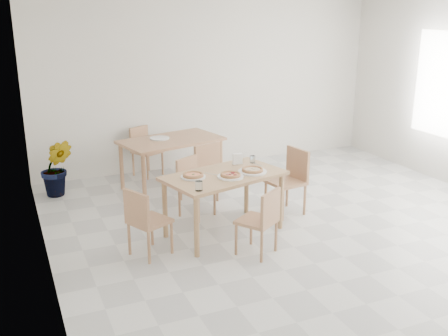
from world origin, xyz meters
name	(u,v)px	position (x,y,z in m)	size (l,w,h in m)	color
main_table	(224,181)	(-0.95, 0.70, 0.66)	(1.55, 1.12, 0.75)	tan
chair_south	(262,218)	(-0.80, -0.02, 0.44)	(0.52, 0.52, 0.77)	#AE7E57
chair_north	(193,182)	(-1.10, 1.39, 0.45)	(0.52, 0.52, 0.77)	#AE7E57
chair_west	(144,218)	(-2.00, 0.46, 0.45)	(0.51, 0.51, 0.78)	#AE7E57
chair_east	(291,176)	(0.12, 0.96, 0.50)	(0.49, 0.49, 0.87)	#AE7E57
plate_margherita	(193,177)	(-1.33, 0.72, 0.76)	(0.29, 0.29, 0.02)	white
plate_mushroom	(252,172)	(-0.61, 0.63, 0.76)	(0.34, 0.34, 0.02)	white
plate_pepperoni	(231,177)	(-0.93, 0.56, 0.76)	(0.31, 0.31, 0.02)	white
pizza_margherita	(193,175)	(-1.33, 0.72, 0.78)	(0.26, 0.26, 0.03)	tan
pizza_mushroom	(252,170)	(-0.61, 0.63, 0.78)	(0.32, 0.32, 0.03)	tan
pizza_pepperoni	(231,175)	(-0.93, 0.56, 0.78)	(0.26, 0.26, 0.03)	tan
tumbler_a	(253,159)	(-0.43, 0.99, 0.80)	(0.07, 0.07, 0.09)	white
tumbler_b	(199,186)	(-1.43, 0.28, 0.80)	(0.08, 0.08, 0.11)	white
napkin_holder	(238,159)	(-0.65, 0.98, 0.82)	(0.14, 0.08, 0.15)	silver
fork_a	(258,165)	(-0.42, 0.88, 0.75)	(0.02, 0.19, 0.01)	silver
fork_b	(211,174)	(-1.09, 0.75, 0.75)	(0.02, 0.19, 0.01)	silver
second_table	(171,145)	(-1.01, 2.57, 0.67)	(1.62, 1.16, 0.75)	#AE7E57
chair_back_s	(202,168)	(-0.82, 1.77, 0.51)	(0.54, 0.54, 0.87)	#AE7E57
chair_back_n	(144,147)	(-1.23, 3.34, 0.46)	(0.53, 0.53, 0.79)	#AE7E57
plate_empty	(160,138)	(-1.16, 2.66, 0.76)	(0.29, 0.29, 0.02)	white
potted_plant	(57,168)	(-2.65, 2.86, 0.42)	(0.46, 0.37, 0.84)	#3B6D20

